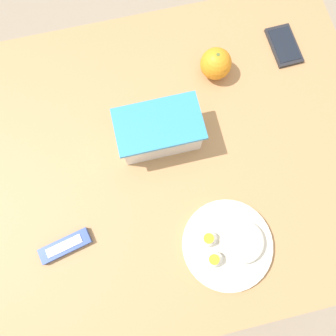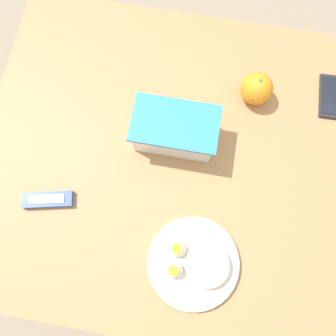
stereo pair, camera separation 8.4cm
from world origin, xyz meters
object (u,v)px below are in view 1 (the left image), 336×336
orange_fruit (216,64)px  candy_bar (65,246)px  rice_plate (230,244)px  cell_phone (284,45)px  food_container (159,132)px

orange_fruit → candy_bar: 0.62m
rice_plate → cell_phone: 0.60m
cell_phone → rice_plate: bearing=-121.5°
rice_plate → cell_phone: rice_plate is taller
food_container → orange_fruit: bearing=39.1°
food_container → orange_fruit: size_ratio=2.49×
food_container → candy_bar: 0.37m
rice_plate → candy_bar: size_ratio=1.68×
candy_bar → cell_phone: candy_bar is taller
rice_plate → cell_phone: size_ratio=1.68×
orange_fruit → rice_plate: size_ratio=0.39×
food_container → orange_fruit: 0.25m
orange_fruit → cell_phone: size_ratio=0.65×
orange_fruit → candy_bar: size_ratio=0.65×
food_container → cell_phone: (0.42, 0.19, -0.04)m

